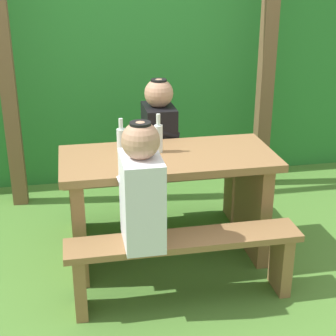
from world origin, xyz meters
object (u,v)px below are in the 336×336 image
at_px(bench_far, 156,187).
at_px(bottle_right, 121,139).
at_px(bench_near, 184,255).
at_px(drinking_glass, 129,156).
at_px(picnic_table, 168,190).
at_px(person_black_coat, 159,131).
at_px(person_white_shirt, 142,189).
at_px(bottle_left, 158,137).

xyz_separation_m(bench_far, bottle_right, (-0.29, -0.39, 0.54)).
height_order(bench_near, bench_far, same).
distance_m(bench_far, drinking_glass, 0.81).
distance_m(picnic_table, drinking_glass, 0.40).
xyz_separation_m(bench_near, person_black_coat, (0.03, 1.01, 0.45)).
height_order(person_black_coat, bottle_right, person_black_coat).
distance_m(bench_far, person_white_shirt, 1.13).
relative_size(bench_far, drinking_glass, 16.01).
distance_m(picnic_table, person_white_shirt, 0.61).
xyz_separation_m(person_white_shirt, bottle_left, (0.20, 0.57, 0.10)).
bearing_deg(person_black_coat, bench_near, -91.71).
height_order(bench_near, drinking_glass, drinking_glass).
bearing_deg(person_black_coat, bottle_left, -100.55).
xyz_separation_m(person_black_coat, bottle_left, (-0.08, -0.43, 0.10)).
distance_m(picnic_table, bench_near, 0.55).
distance_m(picnic_table, bottle_right, 0.46).
bearing_deg(bottle_right, person_white_shirt, -86.02).
distance_m(person_black_coat, bottle_left, 0.45).
xyz_separation_m(drinking_glass, bottle_right, (-0.02, 0.20, 0.04)).
distance_m(bench_near, person_black_coat, 1.11).
xyz_separation_m(person_black_coat, drinking_glass, (-0.30, -0.58, 0.04)).
bearing_deg(bottle_right, person_black_coat, 50.40).
xyz_separation_m(bench_far, bottle_left, (-0.05, -0.44, 0.55)).
bearing_deg(person_white_shirt, bottle_left, 71.12).
bearing_deg(picnic_table, bottle_right, 158.01).
relative_size(person_black_coat, bottle_right, 3.16).
bearing_deg(picnic_table, bench_far, 90.00).
bearing_deg(bottle_right, picnic_table, -21.99).
bearing_deg(bench_near, bottle_left, 95.07).
bearing_deg(bottle_left, bottle_right, 168.41).
height_order(bench_near, person_black_coat, person_black_coat).
bearing_deg(bottle_left, bench_near, -84.93).
relative_size(picnic_table, bottle_left, 5.40).
relative_size(picnic_table, bench_near, 1.00).
xyz_separation_m(bench_near, bottle_left, (-0.05, 0.57, 0.55)).
height_order(drinking_glass, bottle_left, bottle_left).
relative_size(picnic_table, bottle_right, 6.14).
relative_size(drinking_glass, bottle_left, 0.34).
bearing_deg(bottle_right, bench_near, -65.09).
distance_m(person_black_coat, bottle_right, 0.51).
height_order(bench_far, bottle_left, bottle_left).
distance_m(person_white_shirt, person_black_coat, 1.04).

